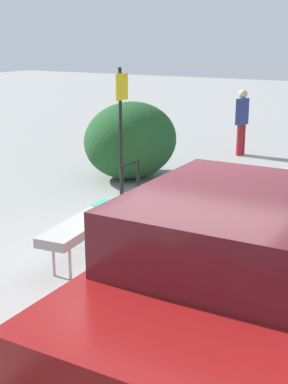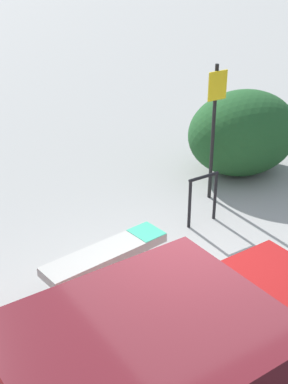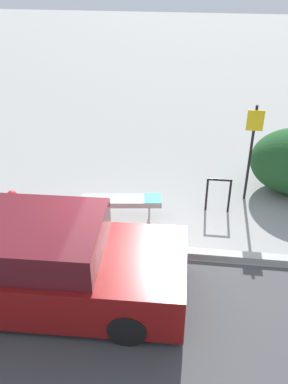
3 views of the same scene
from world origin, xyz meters
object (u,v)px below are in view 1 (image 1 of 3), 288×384
at_px(bike_rack, 130,181).
at_px(pedestrian, 242,120).
at_px(bench, 86,223).
at_px(sign_post, 121,120).
at_px(parked_car_near, 237,275).

distance_m(bike_rack, pedestrian, 5.08).
distance_m(bench, sign_post, 3.12).
bearing_deg(sign_post, parked_car_near, -134.59).
bearing_deg(parked_car_near, bike_rack, 44.44).
bearing_deg(sign_post, bench, -155.62).
xyz_separation_m(bench, parked_car_near, (-0.84, -2.38, 0.18)).
relative_size(sign_post, parked_car_near, 0.51).
relative_size(bike_rack, sign_post, 0.36).
relative_size(sign_post, pedestrian, 1.44).
bearing_deg(bike_rack, parked_car_near, -133.98).
relative_size(pedestrian, parked_car_near, 0.35).
bearing_deg(pedestrian, bench, 6.18).
height_order(bench, pedestrian, pedestrian).
height_order(bench, bike_rack, bike_rack).
distance_m(sign_post, pedestrian, 4.48).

